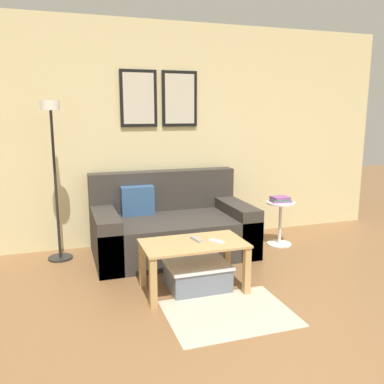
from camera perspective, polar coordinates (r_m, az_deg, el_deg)
The scene contains 10 objects.
wall_back at distance 4.86m, azimuth -3.14°, elevation 8.11°, with size 5.60×0.09×2.55m.
area_rug at distance 3.32m, azimuth 5.22°, elevation -16.55°, with size 0.97×0.74×0.01m, color #C1B299.
couch at distance 4.51m, azimuth -2.99°, elevation -4.99°, with size 1.69×0.99×0.87m.
coffee_table at distance 3.56m, azimuth 0.20°, elevation -8.45°, with size 0.90×0.51×0.44m.
storage_bin at distance 3.70m, azimuth 0.74°, elevation -11.57°, with size 0.55×0.44×0.23m.
floor_lamp at distance 4.26m, azimuth -18.81°, elevation 4.03°, with size 0.26×0.46×1.65m.
side_table at distance 4.87m, azimuth 12.27°, elevation -3.76°, with size 0.34×0.34×0.51m.
book_stack at distance 4.83m, azimuth 12.30°, elevation -1.00°, with size 0.25×0.18×0.06m.
remote_control at distance 3.58m, azimuth 0.62°, elevation -6.66°, with size 0.04×0.15×0.02m, color #99999E.
cell_phone at distance 3.56m, azimuth 3.48°, elevation -6.89°, with size 0.07×0.14×0.01m, color silver.
Camera 1 is at (-1.27, -1.50, 1.55)m, focal length 38.00 mm.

